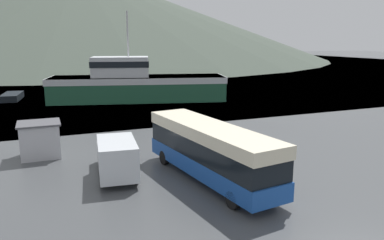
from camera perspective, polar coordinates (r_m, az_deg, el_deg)
water_surface at (r=152.43m, az=-18.31°, el=8.63°), size 240.00×240.00×0.00m
hill_backdrop at (r=169.41m, az=-16.42°, el=15.19°), size 199.53×199.53×36.28m
tour_bus at (r=21.11m, az=2.76°, el=-4.50°), size 3.87×10.88×3.18m
delivery_van at (r=22.27m, az=-11.43°, el=-5.42°), size 2.71×5.72×2.26m
fishing_boat at (r=49.60m, az=-8.59°, el=5.56°), size 23.25×11.52×11.36m
storage_bin at (r=27.07m, az=5.87°, el=-3.19°), size 1.29×1.16×1.37m
dock_kiosk at (r=27.38m, az=-22.15°, el=-2.76°), size 2.73×2.45×2.40m
small_boat at (r=55.18m, az=-25.75°, el=3.24°), size 2.83×5.56×0.84m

